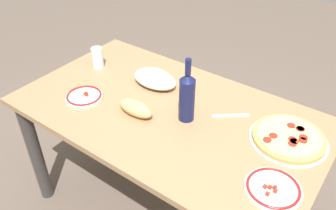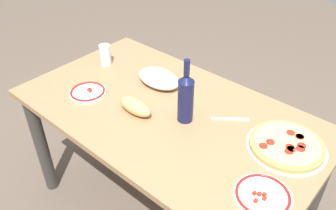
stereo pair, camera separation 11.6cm
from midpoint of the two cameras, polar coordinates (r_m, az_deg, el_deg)
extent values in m
plane|color=brown|center=(2.12, -1.63, -16.46)|extent=(8.00, 8.00, 0.00)
cube|color=#93704C|center=(1.62, -2.05, -1.34)|extent=(1.42, 0.81, 0.03)
cylinder|color=#33302D|center=(2.09, -22.29, -7.26)|extent=(0.07, 0.07, 0.68)
cylinder|color=#33302D|center=(2.40, -9.11, 1.57)|extent=(0.07, 0.07, 0.68)
cylinder|color=#33302D|center=(1.91, 20.97, -11.70)|extent=(0.07, 0.07, 0.68)
cylinder|color=#B7B7BC|center=(1.51, 16.90, -5.54)|extent=(0.32, 0.32, 0.01)
cylinder|color=tan|center=(1.51, 16.98, -5.20)|extent=(0.30, 0.30, 0.02)
cylinder|color=#EACC75|center=(1.50, 17.06, -4.85)|extent=(0.26, 0.26, 0.01)
cylinder|color=maroon|center=(1.54, 18.71, -3.74)|extent=(0.03, 0.03, 0.00)
cylinder|color=maroon|center=(1.48, 17.52, -5.41)|extent=(0.03, 0.03, 0.00)
cylinder|color=maroon|center=(1.45, 13.65, -5.60)|extent=(0.03, 0.03, 0.00)
cylinder|color=maroon|center=(1.50, 19.15, -5.05)|extent=(0.03, 0.03, 0.00)
cylinder|color=maroon|center=(1.55, 17.42, -3.26)|extent=(0.03, 0.03, 0.00)
cylinder|color=#B22D1E|center=(1.54, 18.80, -3.75)|extent=(0.03, 0.03, 0.00)
cylinder|color=maroon|center=(1.49, 19.04, -5.54)|extent=(0.03, 0.03, 0.00)
cylinder|color=#B22D1E|center=(1.47, 17.76, -5.73)|extent=(0.03, 0.03, 0.00)
cylinder|color=maroon|center=(1.46, 17.46, -6.08)|extent=(0.03, 0.03, 0.00)
cylinder|color=maroon|center=(1.47, 14.62, -4.90)|extent=(0.03, 0.03, 0.00)
ellipsoid|color=white|center=(1.77, -4.02, 4.20)|extent=(0.24, 0.15, 0.07)
ellipsoid|color=#AD2819|center=(1.77, -4.03, 4.54)|extent=(0.20, 0.12, 0.03)
ellipsoid|color=beige|center=(1.76, -4.06, 5.04)|extent=(0.17, 0.10, 0.02)
cylinder|color=#141942|center=(1.51, 0.99, 0.84)|extent=(0.07, 0.07, 0.20)
cone|color=#141942|center=(1.44, 1.04, 4.56)|extent=(0.07, 0.07, 0.03)
cylinder|color=#141942|center=(1.42, 1.06, 6.28)|extent=(0.03, 0.03, 0.07)
cylinder|color=silver|center=(1.97, -13.08, 7.47)|extent=(0.06, 0.06, 0.11)
cylinder|color=white|center=(1.75, -15.33, 1.25)|extent=(0.18, 0.18, 0.01)
torus|color=red|center=(1.75, -15.37, 1.46)|extent=(0.17, 0.17, 0.01)
cube|color=#AD2819|center=(1.75, -14.98, 1.80)|extent=(0.01, 0.01, 0.01)
cube|color=#AD2819|center=(1.75, -15.21, 1.69)|extent=(0.01, 0.01, 0.01)
cube|color=#AD2819|center=(1.74, -14.96, 1.53)|extent=(0.01, 0.01, 0.01)
cylinder|color=white|center=(1.31, 14.23, -13.21)|extent=(0.20, 0.20, 0.01)
torus|color=red|center=(1.30, 14.28, -12.97)|extent=(0.19, 0.19, 0.01)
cube|color=#AD2819|center=(1.29, 13.00, -12.89)|extent=(0.01, 0.01, 0.01)
cube|color=#AD2819|center=(1.30, 14.54, -12.94)|extent=(0.01, 0.01, 0.01)
cube|color=#AD2819|center=(1.29, 13.75, -12.94)|extent=(0.01, 0.01, 0.01)
cube|color=#AD2819|center=(1.29, 14.58, -13.49)|extent=(0.01, 0.01, 0.01)
cube|color=#AD2819|center=(1.27, 13.33, -14.00)|extent=(0.01, 0.01, 0.01)
ellipsoid|color=tan|center=(1.58, -7.41, -0.58)|extent=(0.18, 0.08, 0.07)
cube|color=#B7B7BC|center=(1.59, 8.08, -1.76)|extent=(0.14, 0.12, 0.00)
camera|label=1|loc=(0.06, -92.08, -1.53)|focal=37.45mm
camera|label=2|loc=(0.06, 87.92, 1.53)|focal=37.45mm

